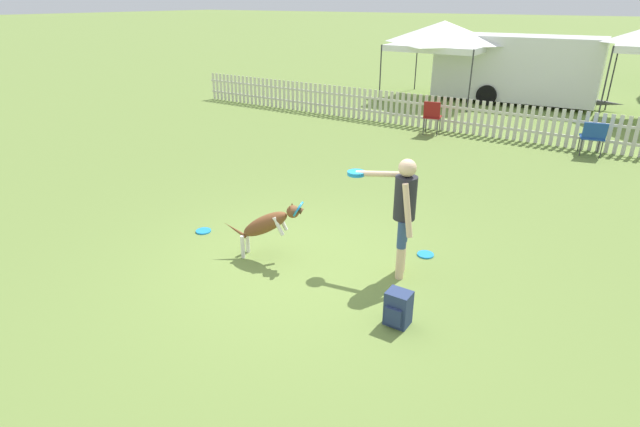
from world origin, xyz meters
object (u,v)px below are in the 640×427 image
leaping_dog (268,223)px  backpack_on_grass (398,308)px  equipment_trailer (516,68)px  folding_chair_center (593,135)px  handler_person (402,205)px  canopy_tent_main (444,35)px  folding_chair_blue_left (432,115)px  frisbee_near_handler (425,255)px  frisbee_near_dog (203,231)px

leaping_dog → backpack_on_grass: (2.18, -0.45, -0.33)m
backpack_on_grass → equipment_trailer: 14.37m
folding_chair_center → handler_person: bearing=66.4°
folding_chair_center → canopy_tent_main: canopy_tent_main is taller
leaping_dog → folding_chair_blue_left: 7.88m
frisbee_near_handler → folding_chair_center: folding_chair_center is taller
handler_person → backpack_on_grass: size_ratio=3.89×
handler_person → leaping_dog: bearing=90.2°
equipment_trailer → handler_person: bearing=-85.4°
leaping_dog → canopy_tent_main: canopy_tent_main is taller
frisbee_near_dog → folding_chair_blue_left: (0.74, 7.75, 0.53)m
folding_chair_blue_left → canopy_tent_main: (-1.67, 4.97, 1.66)m
frisbee_near_handler → frisbee_near_dog: bearing=-160.2°
canopy_tent_main → frisbee_near_dog: bearing=-85.8°
frisbee_near_dog → backpack_on_grass: (3.59, -0.55, 0.19)m
handler_person → leaping_dog: 1.87m
backpack_on_grass → canopy_tent_main: (-4.52, 13.27, 2.00)m
frisbee_near_handler → folding_chair_blue_left: bearing=110.8°
canopy_tent_main → backpack_on_grass: bearing=-71.2°
handler_person → canopy_tent_main: canopy_tent_main is taller
leaping_dog → frisbee_near_handler: size_ratio=4.93×
backpack_on_grass → canopy_tent_main: canopy_tent_main is taller
handler_person → folding_chair_center: (1.46, 7.44, -0.52)m
leaping_dog → frisbee_near_dog: bearing=-112.8°
frisbee_near_handler → equipment_trailer: equipment_trailer is taller
frisbee_near_dog → equipment_trailer: 13.75m
frisbee_near_handler → canopy_tent_main: 12.47m
frisbee_near_handler → backpack_on_grass: 1.76m
handler_person → backpack_on_grass: 1.38m
frisbee_near_handler → folding_chair_blue_left: (-2.50, 6.58, 0.53)m
folding_chair_center → frisbee_near_dog: bearing=47.4°
frisbee_near_dog → backpack_on_grass: backpack_on_grass is taller
folding_chair_center → leaping_dog: bearing=55.9°
leaping_dog → folding_chair_center: size_ratio=1.44×
frisbee_near_dog → frisbee_near_handler: bearing=19.8°
canopy_tent_main → folding_chair_blue_left: bearing=-71.4°
folding_chair_blue_left → canopy_tent_main: canopy_tent_main is taller
canopy_tent_main → equipment_trailer: bearing=21.0°
backpack_on_grass → canopy_tent_main: size_ratio=0.13×
frisbee_near_dog → canopy_tent_main: 12.93m
canopy_tent_main → equipment_trailer: (2.37, 0.91, -1.02)m
frisbee_near_dog → folding_chair_blue_left: folding_chair_blue_left is taller
frisbee_near_handler → folding_chair_center: bearing=78.8°
leaping_dog → frisbee_near_handler: leaping_dog is taller
handler_person → frisbee_near_handler: 1.21m
leaping_dog → frisbee_near_dog: (-1.41, 0.11, -0.52)m
folding_chair_blue_left → equipment_trailer: size_ratio=0.15×
frisbee_near_handler → leaping_dog: bearing=-145.3°
leaping_dog → handler_person: bearing=90.2°
handler_person → canopy_tent_main: 12.95m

